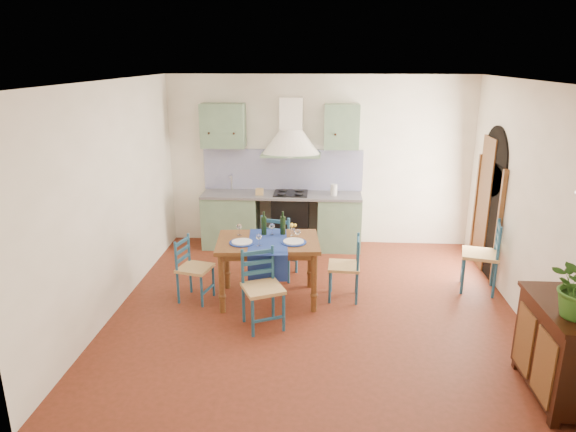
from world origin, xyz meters
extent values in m
plane|color=#4B2010|center=(0.00, 0.00, 0.00)|extent=(5.00, 5.00, 0.00)
cube|color=white|center=(0.00, 2.50, 1.40)|extent=(5.00, 0.04, 2.80)
cube|color=gray|center=(-1.45, 2.19, 0.44)|extent=(0.90, 0.60, 0.88)
cube|color=gray|center=(0.35, 2.19, 0.44)|extent=(0.70, 0.60, 0.88)
cube|color=black|center=(-0.45, 2.19, 0.44)|extent=(0.60, 0.58, 0.88)
cube|color=slate|center=(-0.60, 2.19, 0.90)|extent=(2.60, 0.64, 0.04)
cube|color=silver|center=(-1.45, 2.19, 0.90)|extent=(0.45, 0.40, 0.03)
cylinder|color=silver|center=(-1.45, 2.37, 1.05)|extent=(0.02, 0.02, 0.26)
cube|color=black|center=(-0.45, 2.19, 0.93)|extent=(0.55, 0.48, 0.02)
cube|color=black|center=(-0.60, 2.24, 0.04)|extent=(2.60, 0.50, 0.08)
cube|color=#0B1060|center=(-0.60, 2.46, 1.26)|extent=(2.65, 0.05, 0.68)
cube|color=gray|center=(-1.55, 2.32, 2.00)|extent=(0.70, 0.34, 0.70)
cube|color=gray|center=(0.35, 2.32, 2.00)|extent=(0.55, 0.34, 0.70)
cone|color=silver|center=(-0.45, 2.25, 1.75)|extent=(0.96, 0.96, 0.40)
cube|color=silver|center=(-0.45, 2.34, 2.20)|extent=(0.36, 0.30, 0.50)
cube|color=white|center=(2.50, 0.00, 1.40)|extent=(0.04, 5.00, 2.80)
cube|color=black|center=(2.48, 1.40, 0.82)|extent=(0.03, 1.00, 1.65)
cylinder|color=black|center=(2.48, 1.40, 1.65)|extent=(0.03, 1.00, 1.00)
cube|color=brown|center=(2.46, 0.86, 0.82)|extent=(0.06, 0.06, 1.65)
cube|color=brown|center=(2.46, 1.94, 0.82)|extent=(0.06, 0.06, 1.65)
cube|color=brown|center=(2.47, 1.62, 0.98)|extent=(0.04, 0.55, 1.96)
cube|color=white|center=(-2.50, 0.00, 1.40)|extent=(0.04, 5.00, 2.80)
cube|color=silver|center=(0.00, 0.00, 2.80)|extent=(5.00, 5.00, 0.01)
cube|color=brown|center=(-0.62, 0.21, 0.79)|extent=(1.37, 0.98, 0.05)
cube|color=brown|center=(-0.62, 0.21, 0.73)|extent=(1.23, 0.84, 0.08)
cylinder|color=brown|center=(-1.15, -0.19, 0.38)|extent=(0.08, 0.08, 0.77)
cylinder|color=brown|center=(-1.22, 0.51, 0.38)|extent=(0.08, 0.08, 0.77)
cylinder|color=brown|center=(-0.02, -0.09, 0.38)|extent=(0.08, 0.08, 0.77)
cylinder|color=brown|center=(-0.08, 0.62, 0.38)|extent=(0.08, 0.08, 0.77)
cube|color=navy|center=(-0.61, 0.16, 0.82)|extent=(0.57, 1.01, 0.01)
cube|color=navy|center=(-0.58, -0.22, 0.64)|extent=(0.48, 0.06, 0.38)
cylinder|color=navy|center=(-0.93, 0.08, 0.83)|extent=(0.32, 0.32, 0.01)
cylinder|color=silver|center=(-0.93, 0.08, 0.84)|extent=(0.26, 0.26, 0.01)
cylinder|color=navy|center=(-0.29, 0.14, 0.83)|extent=(0.32, 0.32, 0.01)
cylinder|color=silver|center=(-0.29, 0.14, 0.84)|extent=(0.26, 0.26, 0.01)
cylinder|color=black|center=(-0.69, 0.42, 0.98)|extent=(0.07, 0.07, 0.32)
cylinder|color=black|center=(-0.44, 0.45, 0.98)|extent=(0.07, 0.07, 0.32)
cylinder|color=white|center=(-0.31, 0.41, 0.88)|extent=(0.05, 0.05, 0.10)
sphere|color=yellow|center=(-0.31, 0.41, 0.97)|extent=(0.10, 0.10, 0.10)
cylinder|color=navy|center=(-0.70, -0.75, 0.24)|extent=(0.04, 0.04, 0.48)
cylinder|color=navy|center=(-0.85, -0.42, 0.47)|extent=(0.04, 0.04, 0.93)
cylinder|color=navy|center=(-0.36, -0.60, 0.24)|extent=(0.04, 0.04, 0.48)
cylinder|color=navy|center=(-0.51, -0.26, 0.47)|extent=(0.04, 0.04, 0.93)
cube|color=tan|center=(-0.60, -0.51, 0.49)|extent=(0.58, 0.58, 0.04)
cube|color=navy|center=(-0.68, -0.34, 0.62)|extent=(0.37, 0.19, 0.05)
cube|color=navy|center=(-0.68, -0.34, 0.74)|extent=(0.37, 0.19, 0.05)
cube|color=navy|center=(-0.68, -0.34, 0.87)|extent=(0.37, 0.19, 0.05)
cube|color=navy|center=(-0.53, -0.68, 0.19)|extent=(0.35, 0.18, 0.03)
cylinder|color=navy|center=(-0.30, 1.10, 0.25)|extent=(0.04, 0.04, 0.49)
cylinder|color=navy|center=(-0.39, 0.73, 0.48)|extent=(0.04, 0.04, 0.96)
cylinder|color=navy|center=(-0.67, 1.19, 0.25)|extent=(0.04, 0.04, 0.49)
cylinder|color=navy|center=(-0.76, 0.82, 0.48)|extent=(0.04, 0.04, 0.96)
cube|color=tan|center=(-0.53, 0.96, 0.51)|extent=(0.54, 0.54, 0.04)
cube|color=navy|center=(-0.57, 0.77, 0.64)|extent=(0.40, 0.12, 0.05)
cube|color=navy|center=(-0.57, 0.77, 0.77)|extent=(0.40, 0.12, 0.05)
cube|color=navy|center=(-0.57, 0.77, 0.90)|extent=(0.40, 0.12, 0.05)
cube|color=navy|center=(-0.48, 1.15, 0.19)|extent=(0.38, 0.12, 0.03)
cylinder|color=navy|center=(-1.44, -0.07, 0.22)|extent=(0.03, 0.03, 0.43)
cylinder|color=navy|center=(-1.77, 0.01, 0.42)|extent=(0.03, 0.03, 0.84)
cylinder|color=navy|center=(-1.36, 0.26, 0.22)|extent=(0.03, 0.03, 0.43)
cylinder|color=navy|center=(-1.69, 0.34, 0.42)|extent=(0.03, 0.03, 0.84)
cube|color=tan|center=(-1.56, 0.13, 0.45)|extent=(0.48, 0.48, 0.04)
cube|color=navy|center=(-1.73, 0.17, 0.56)|extent=(0.11, 0.35, 0.04)
cube|color=navy|center=(-1.73, 0.17, 0.67)|extent=(0.11, 0.35, 0.04)
cube|color=navy|center=(-1.73, 0.17, 0.79)|extent=(0.11, 0.35, 0.04)
cube|color=navy|center=(-1.40, 0.09, 0.17)|extent=(0.11, 0.33, 0.02)
cylinder|color=navy|center=(0.20, 0.49, 0.22)|extent=(0.03, 0.03, 0.44)
cylinder|color=navy|center=(0.55, 0.47, 0.43)|extent=(0.03, 0.03, 0.86)
cylinder|color=navy|center=(0.18, 0.15, 0.22)|extent=(0.03, 0.03, 0.44)
cylinder|color=navy|center=(0.53, 0.13, 0.43)|extent=(0.03, 0.03, 0.86)
cube|color=tan|center=(0.36, 0.31, 0.45)|extent=(0.42, 0.42, 0.04)
cube|color=navy|center=(0.54, 0.30, 0.57)|extent=(0.04, 0.36, 0.04)
cube|color=navy|center=(0.54, 0.30, 0.69)|extent=(0.04, 0.36, 0.04)
cube|color=navy|center=(0.54, 0.30, 0.80)|extent=(0.04, 0.36, 0.04)
cube|color=navy|center=(0.19, 0.32, 0.17)|extent=(0.05, 0.35, 0.02)
cylinder|color=navy|center=(2.06, 0.92, 0.25)|extent=(0.04, 0.04, 0.50)
cylinder|color=navy|center=(2.44, 0.83, 0.49)|extent=(0.04, 0.04, 0.99)
cylinder|color=navy|center=(1.96, 0.54, 0.25)|extent=(0.04, 0.04, 0.50)
cylinder|color=navy|center=(2.34, 0.44, 0.49)|extent=(0.04, 0.04, 0.99)
cube|color=tan|center=(2.20, 0.68, 0.52)|extent=(0.56, 0.56, 0.04)
cube|color=navy|center=(2.39, 0.64, 0.66)|extent=(0.13, 0.41, 0.05)
cube|color=navy|center=(2.39, 0.64, 0.79)|extent=(0.13, 0.41, 0.05)
cube|color=navy|center=(2.39, 0.64, 0.92)|extent=(0.13, 0.41, 0.05)
cube|color=navy|center=(2.01, 0.73, 0.20)|extent=(0.13, 0.39, 0.03)
cube|color=black|center=(2.27, -1.62, 0.49)|extent=(0.45, 1.00, 0.82)
cube|color=black|center=(2.27, -1.62, 0.92)|extent=(0.50, 1.05, 0.04)
cube|color=brown|center=(2.04, -1.85, 0.45)|extent=(0.02, 0.38, 0.63)
cube|color=brown|center=(2.04, -1.39, 0.45)|extent=(0.02, 0.38, 0.63)
cube|color=black|center=(2.09, -2.06, 0.04)|extent=(0.08, 0.08, 0.08)
cube|color=black|center=(2.09, -1.18, 0.04)|extent=(0.08, 0.08, 0.08)
cube|color=black|center=(2.44, -1.18, 0.04)|extent=(0.08, 0.08, 0.08)
camera|label=1|loc=(0.05, -5.90, 3.05)|focal=32.00mm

